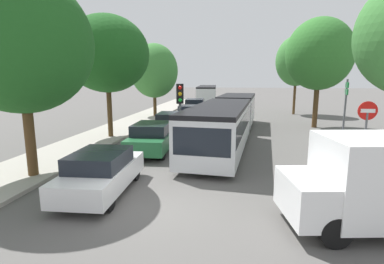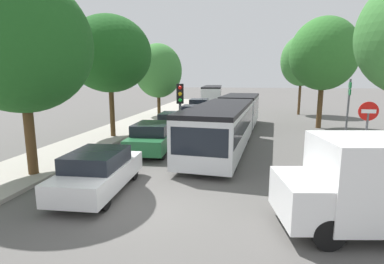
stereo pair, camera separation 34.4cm
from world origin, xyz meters
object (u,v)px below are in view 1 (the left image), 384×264
queued_car_tan (170,123)px  tree_left_far (155,72)px  articulated_bus (229,116)px  queued_car_white (101,172)px  queued_car_navy (189,113)px  tree_left_near (21,44)px  city_bus_rear (207,93)px  traffic_light (180,104)px  tree_right_far (297,61)px  tree_left_mid (108,56)px  queued_car_graphite (195,106)px  queued_car_green (152,137)px  tree_right_mid (319,54)px  direction_sign_post (346,100)px  no_entry_sign (366,127)px

queued_car_tan → tree_left_far: (-3.09, 7.86, 3.44)m
articulated_bus → queued_car_white: articulated_bus is taller
queued_car_navy → tree_left_near: 16.00m
articulated_bus → city_bus_rear: (-3.71, 25.38, 0.04)m
traffic_light → tree_right_far: size_ratio=0.44×
tree_left_mid → queued_car_tan: bearing=36.4°
queued_car_graphite → tree_left_mid: 13.90m
tree_left_far → queued_car_navy: bearing=-34.9°
queued_car_tan → traffic_light: (1.74, -5.80, 1.80)m
city_bus_rear → tree_left_near: (-3.29, -33.76, 3.41)m
queued_car_green → tree_left_far: tree_left_far is taller
city_bus_rear → tree_left_mid: tree_left_mid is taller
articulated_bus → tree_right_far: 15.07m
city_bus_rear → tree_left_near: tree_left_near is taller
queued_car_graphite → tree_left_near: 20.81m
queued_car_tan → tree_left_near: size_ratio=0.56×
queued_car_navy → tree_right_mid: size_ratio=0.51×
queued_car_tan → city_bus_rear: bearing=-2.8°
queued_car_tan → tree_left_mid: tree_left_mid is taller
articulated_bus → tree_left_near: 11.45m
queued_car_white → traffic_light: bearing=-21.6°
tree_left_far → direction_sign_post: bearing=-39.3°
articulated_bus → no_entry_sign: (5.22, -6.19, 0.51)m
queued_car_white → tree_right_mid: size_ratio=0.52×
direction_sign_post → queued_car_white: bearing=52.8°
queued_car_green → queued_car_graphite: (0.04, 15.69, 0.04)m
traffic_light → tree_right_mid: tree_right_mid is taller
queued_car_navy → queued_car_tan: bearing=173.5°
tree_right_far → tree_left_mid: bearing=-133.0°
queued_car_navy → direction_sign_post: (9.53, -8.23, 1.86)m
traffic_light → tree_left_near: size_ratio=0.47×
tree_right_mid → tree_left_mid: bearing=-155.2°
city_bus_rear → no_entry_sign: bearing=-167.7°
queued_car_white → queued_car_green: 5.45m
no_entry_sign → tree_left_mid: tree_left_mid is taller
queued_car_graphite → tree_left_far: bearing=126.0°
direction_sign_post → tree_left_far: size_ratio=0.54×
no_entry_sign → tree_right_far: size_ratio=0.37×
no_entry_sign → tree_right_mid: bearing=174.9°
queued_car_tan → tree_right_far: 16.27m
queued_car_graphite → no_entry_sign: 20.05m
direction_sign_post → tree_left_far: tree_left_far is taller
queued_car_graphite → tree_right_far: bearing=-84.2°
tree_left_far → tree_right_mid: tree_right_mid is taller
queued_car_graphite → traffic_light: bearing=-177.1°
traffic_light → direction_sign_post: bearing=95.0°
queued_car_graphite → traffic_light: traffic_light is taller
city_bus_rear → tree_left_near: 34.09m
queued_car_white → tree_left_near: 5.27m
tree_left_mid → tree_right_far: bearing=47.0°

